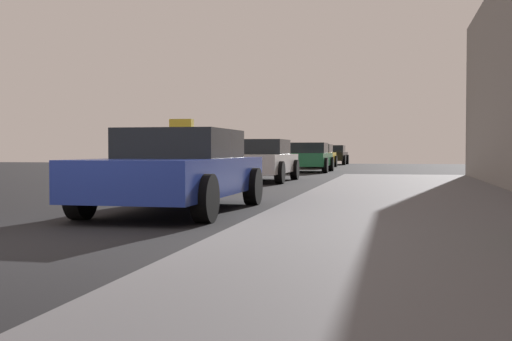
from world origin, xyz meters
TOP-DOWN VIEW (x-y plane):
  - ground_plane at (0.00, 0.00)m, footprint 80.00×80.00m
  - sidewalk at (4.00, 0.00)m, footprint 4.00×32.00m
  - car_blue at (0.38, 3.84)m, footprint 1.97×4.44m
  - car_white at (-0.40, 13.52)m, footprint 2.00×4.24m
  - car_green at (-0.10, 22.30)m, footprint 2.03×4.03m
  - car_yellow at (-0.56, 29.33)m, footprint 1.99×4.48m
  - car_black at (-0.42, 37.00)m, footprint 1.93×4.32m

SIDE VIEW (x-z plane):
  - ground_plane at x=0.00m, z-range 0.00..0.00m
  - sidewalk at x=4.00m, z-range 0.00..0.15m
  - car_green at x=-0.10m, z-range 0.01..1.28m
  - car_black at x=-0.42m, z-range 0.01..1.28m
  - car_white at x=-0.40m, z-range 0.01..1.28m
  - car_yellow at x=-0.56m, z-range 0.01..1.28m
  - car_blue at x=0.38m, z-range -0.07..1.36m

